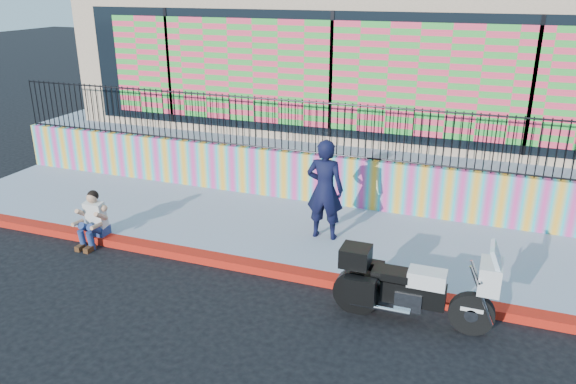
% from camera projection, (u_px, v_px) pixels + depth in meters
% --- Properties ---
extents(ground, '(90.00, 90.00, 0.00)m').
position_uv_depth(ground, '(261.00, 272.00, 9.98)').
color(ground, black).
rests_on(ground, ground).
extents(red_curb, '(16.00, 0.30, 0.15)m').
position_uv_depth(red_curb, '(261.00, 268.00, 9.95)').
color(red_curb, '#A61C0B').
rests_on(red_curb, ground).
extents(sidewalk, '(16.00, 3.00, 0.15)m').
position_uv_depth(sidewalk, '(293.00, 231.00, 11.40)').
color(sidewalk, '#8790A3').
rests_on(sidewalk, ground).
extents(mural_wall, '(16.00, 0.20, 1.10)m').
position_uv_depth(mural_wall, '(318.00, 178.00, 12.58)').
color(mural_wall, '#D7388C').
rests_on(mural_wall, sidewalk).
extents(metal_fence, '(15.80, 0.04, 1.20)m').
position_uv_depth(metal_fence, '(319.00, 128.00, 12.18)').
color(metal_fence, black).
rests_on(metal_fence, mural_wall).
extents(elevated_platform, '(16.00, 10.00, 1.25)m').
position_uv_depth(elevated_platform, '(368.00, 129.00, 17.08)').
color(elevated_platform, '#8790A3').
rests_on(elevated_platform, ground).
extents(storefront_building, '(14.00, 8.06, 4.00)m').
position_uv_depth(storefront_building, '(371.00, 41.00, 15.96)').
color(storefront_building, tan).
rests_on(storefront_building, elevated_platform).
extents(police_motorcycle, '(2.35, 0.78, 1.46)m').
position_uv_depth(police_motorcycle, '(411.00, 285.00, 8.31)').
color(police_motorcycle, black).
rests_on(police_motorcycle, ground).
extents(police_officer, '(0.73, 0.49, 1.97)m').
position_uv_depth(police_officer, '(325.00, 189.00, 10.65)').
color(police_officer, black).
rests_on(police_officer, sidewalk).
extents(seated_man, '(0.54, 0.71, 1.06)m').
position_uv_depth(seated_man, '(92.00, 224.00, 10.83)').
color(seated_man, navy).
rests_on(seated_man, ground).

